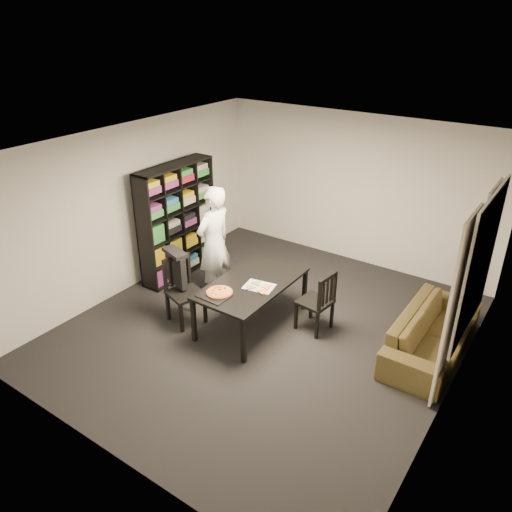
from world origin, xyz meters
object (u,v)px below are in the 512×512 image
Objects in this scene: dining_table at (252,286)px; chair_left at (182,285)px; bookshelf at (177,221)px; person at (214,244)px; pepperoni_pizza at (219,292)px; sofa at (433,333)px; chair_right at (320,299)px; baking_tray at (214,296)px.

chair_left reaches higher than dining_table.
person is at bearing -15.30° from bookshelf.
pepperoni_pizza is at bearing -76.49° from chair_left.
pepperoni_pizza is 0.18× the size of sofa.
bookshelf is 2.83m from chair_right.
dining_table is 0.54m from pepperoni_pizza.
bookshelf is 2.09m from pepperoni_pizza.
dining_table is 2.47m from sofa.
baking_tray is at bearing -105.87° from pepperoni_pizza.
sofa is (4.23, 0.21, -0.66)m from bookshelf.
chair_left reaches higher than sofa.
person is at bearing 20.07° from chair_left.
bookshelf is 1.02m from person.
pepperoni_pizza is at bearing -32.44° from bookshelf.
baking_tray is (1.73, -1.19, -0.26)m from bookshelf.
dining_table is at bearing 71.32° from pepperoni_pizza.
person reaches higher than pepperoni_pizza.
person reaches higher than chair_left.
dining_table is at bearing -17.51° from bookshelf.
chair_left is 1.07× the size of chair_right.
pepperoni_pizza is at bearing 74.13° from baking_tray.
chair_right reaches higher than baking_tray.
dining_table is 4.12× the size of baking_tray.
bookshelf is 4.29m from sofa.
person is at bearing 98.44° from sofa.
baking_tray is (0.74, -0.92, -0.21)m from person.
chair_right is 1.84m from person.
chair_right reaches higher than pepperoni_pizza.
sofa is at bearing 113.10° from chair_right.
person is (-1.80, -0.06, 0.38)m from chair_right.
chair_left reaches higher than chair_right.
bookshelf is at bearing 92.85° from sofa.
chair_right is (2.79, -0.21, -0.43)m from bookshelf.
pepperoni_pizza is at bearing 47.52° from person.
pepperoni_pizza reaches higher than baking_tray.
pepperoni_pizza is (1.75, -1.11, -0.24)m from bookshelf.
chair_left is at bearing 111.46° from sofa.
baking_tray is at bearing 44.02° from person.
bookshelf is 1.15× the size of dining_table.
baking_tray is at bearing 119.33° from sofa.
bookshelf is at bearing 62.05° from chair_left.
person is (0.99, -0.27, -0.05)m from bookshelf.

